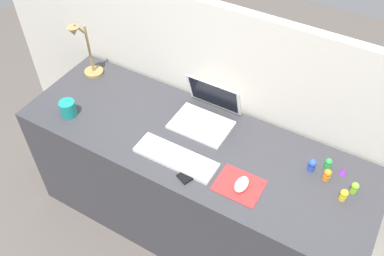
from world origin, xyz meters
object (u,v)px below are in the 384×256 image
at_px(desk_lamp, 85,52).
at_px(toy_figurine_blue, 312,165).
at_px(keyboard, 176,157).
at_px(cell_phone, 191,173).
at_px(laptop, 207,112).
at_px(toy_figurine_orange, 327,175).
at_px(toy_figurine_green, 328,164).
at_px(toy_figurine_yellow, 344,195).
at_px(toy_figurine_purple, 343,171).
at_px(coffee_mug, 68,108).
at_px(toy_figurine_lime, 355,188).
at_px(mouse, 242,184).

xyz_separation_m(desk_lamp, toy_figurine_blue, (1.34, -0.03, -0.13)).
height_order(keyboard, cell_phone, keyboard).
height_order(laptop, toy_figurine_blue, laptop).
relative_size(toy_figurine_orange, toy_figurine_green, 0.98).
relative_size(keyboard, toy_figurine_yellow, 6.64).
height_order(laptop, toy_figurine_green, laptop).
xyz_separation_m(toy_figurine_purple, toy_figurine_blue, (-0.13, -0.05, 0.02)).
xyz_separation_m(coffee_mug, toy_figurine_orange, (1.30, 0.26, -0.01)).
height_order(coffee_mug, toy_figurine_orange, coffee_mug).
distance_m(toy_figurine_blue, toy_figurine_lime, 0.21).
height_order(laptop, toy_figurine_purple, laptop).
height_order(toy_figurine_orange, toy_figurine_green, toy_figurine_green).
bearing_deg(keyboard, laptop, 90.73).
height_order(desk_lamp, toy_figurine_blue, desk_lamp).
bearing_deg(coffee_mug, toy_figurine_lime, 9.99).
bearing_deg(toy_figurine_blue, keyboard, -155.95).
relative_size(toy_figurine_purple, toy_figurine_lime, 0.65).
height_order(coffee_mug, toy_figurine_blue, coffee_mug).
bearing_deg(toy_figurine_purple, toy_figurine_green, -175.11).
height_order(toy_figurine_blue, toy_figurine_green, toy_figurine_blue).
height_order(keyboard, desk_lamp, desk_lamp).
bearing_deg(toy_figurine_blue, toy_figurine_purple, 21.40).
distance_m(toy_figurine_orange, toy_figurine_lime, 0.13).
xyz_separation_m(mouse, toy_figurine_purple, (0.37, 0.31, -0.00)).
bearing_deg(desk_lamp, keyboard, -20.49).
bearing_deg(laptop, desk_lamp, -177.82).
height_order(coffee_mug, toy_figurine_green, coffee_mug).
relative_size(laptop, toy_figurine_green, 4.69).
relative_size(desk_lamp, coffee_mug, 4.31).
bearing_deg(toy_figurine_yellow, toy_figurine_lime, 63.40).
distance_m(mouse, toy_figurine_yellow, 0.44).
xyz_separation_m(toy_figurine_blue, toy_figurine_green, (0.06, 0.05, -0.01)).
height_order(desk_lamp, toy_figurine_green, desk_lamp).
height_order(cell_phone, toy_figurine_lime, toy_figurine_lime).
xyz_separation_m(desk_lamp, toy_figurine_yellow, (1.51, -0.11, -0.14)).
distance_m(keyboard, toy_figurine_yellow, 0.77).
height_order(desk_lamp, toy_figurine_lime, desk_lamp).
distance_m(cell_phone, toy_figurine_lime, 0.73).
distance_m(toy_figurine_blue, toy_figurine_green, 0.08).
distance_m(desk_lamp, toy_figurine_green, 1.41).
distance_m(laptop, toy_figurine_orange, 0.66).
xyz_separation_m(toy_figurine_yellow, toy_figurine_blue, (-0.17, 0.09, 0.01)).
xyz_separation_m(laptop, mouse, (0.35, -0.31, -0.03)).
relative_size(mouse, toy_figurine_lime, 1.57).
relative_size(mouse, desk_lamp, 0.26).
distance_m(laptop, toy_figurine_blue, 0.59).
relative_size(desk_lamp, toy_figurine_purple, 9.27).
relative_size(keyboard, toy_figurine_orange, 6.54).
distance_m(toy_figurine_blue, toy_figurine_orange, 0.08).
bearing_deg(laptop, keyboard, -89.27).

